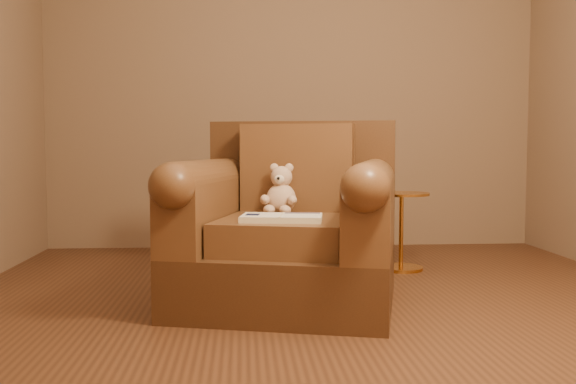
{
  "coord_description": "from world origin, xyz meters",
  "views": [
    {
      "loc": [
        -0.42,
        -3.3,
        0.82
      ],
      "look_at": [
        -0.19,
        -0.04,
        0.6
      ],
      "focal_mm": 40.0,
      "sensor_mm": 36.0,
      "label": 1
    }
  ],
  "objects": [
    {
      "name": "guidebook",
      "position": [
        -0.23,
        -0.2,
        0.48
      ],
      "size": [
        0.42,
        0.29,
        0.03
      ],
      "rotation": [
        0.0,
        0.0,
        -0.15
      ],
      "color": "beige",
      "rests_on": "armchair"
    },
    {
      "name": "teddy_bear",
      "position": [
        -0.21,
        0.16,
        0.57
      ],
      "size": [
        0.2,
        0.23,
        0.28
      ],
      "rotation": [
        0.0,
        0.0,
        -0.28
      ],
      "color": "#D5B095",
      "rests_on": "armchair"
    },
    {
      "name": "side_table",
      "position": [
        0.64,
        0.91,
        0.28
      ],
      "size": [
        0.37,
        0.37,
        0.52
      ],
      "color": "gold",
      "rests_on": "floor"
    },
    {
      "name": "floor",
      "position": [
        0.0,
        0.0,
        0.0
      ],
      "size": [
        4.0,
        4.0,
        0.0
      ],
      "primitive_type": "plane",
      "color": "#57331E",
      "rests_on": "ground"
    },
    {
      "name": "armchair",
      "position": [
        -0.18,
        0.06,
        0.38
      ],
      "size": [
        1.31,
        1.27,
        0.98
      ],
      "rotation": [
        0.0,
        0.0,
        -0.25
      ],
      "color": "#492C18",
      "rests_on": "floor"
    }
  ]
}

